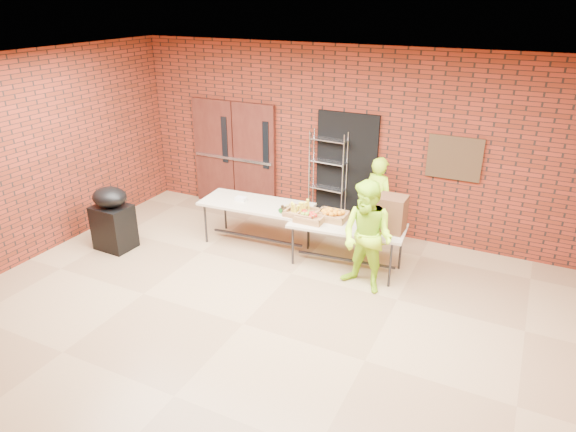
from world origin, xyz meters
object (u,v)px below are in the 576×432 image
object	(u,v)px
table_left	(256,207)
table_right	(347,228)
volunteer_woman	(378,201)
volunteer_man	(367,237)
coffee_dispenser	(391,214)
wire_rack	(327,180)
covered_grill	(113,218)

from	to	relation	value
table_left	table_right	size ratio (longest dim) A/B	1.04
volunteer_woman	volunteer_man	size ratio (longest dim) A/B	0.92
table_left	volunteer_man	xyz separation A→B (m)	(2.09, -0.56, 0.12)
coffee_dispenser	volunteer_man	xyz separation A→B (m)	(-0.17, -0.58, -0.17)
wire_rack	coffee_dispenser	distance (m)	1.91
table_left	volunteer_woman	xyz separation A→B (m)	(1.78, 1.00, 0.06)
table_left	covered_grill	size ratio (longest dim) A/B	1.76
volunteer_man	covered_grill	bearing A→B (deg)	-156.59
wire_rack	table_right	world-z (taller)	wire_rack
coffee_dispenser	table_left	bearing A→B (deg)	-179.38
volunteer_woman	volunteer_man	xyz separation A→B (m)	(0.31, -1.56, 0.06)
coffee_dispenser	wire_rack	bearing A→B (deg)	141.24
volunteer_woman	volunteer_man	world-z (taller)	volunteer_man
coffee_dispenser	volunteer_woman	distance (m)	1.11
table_left	volunteer_woman	distance (m)	2.04
covered_grill	volunteer_woman	bearing A→B (deg)	31.59
covered_grill	volunteer_man	bearing A→B (deg)	10.56
wire_rack	covered_grill	world-z (taller)	wire_rack
covered_grill	volunteer_woman	xyz separation A→B (m)	(3.86, 2.15, 0.22)
table_left	volunteer_man	bearing A→B (deg)	-18.33
wire_rack	volunteer_woman	distance (m)	1.04
volunteer_woman	wire_rack	bearing A→B (deg)	11.35
covered_grill	volunteer_man	distance (m)	4.22
wire_rack	table_right	bearing A→B (deg)	-52.39
wire_rack	volunteer_man	distance (m)	2.21
table_right	coffee_dispenser	xyz separation A→B (m)	(0.64, 0.09, 0.33)
wire_rack	table_left	world-z (taller)	wire_rack
wire_rack	table_left	bearing A→B (deg)	-118.33
wire_rack	covered_grill	size ratio (longest dim) A/B	1.65
wire_rack	volunteer_woman	world-z (taller)	wire_rack
covered_grill	volunteer_man	size ratio (longest dim) A/B	0.66
table_left	table_right	world-z (taller)	table_left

